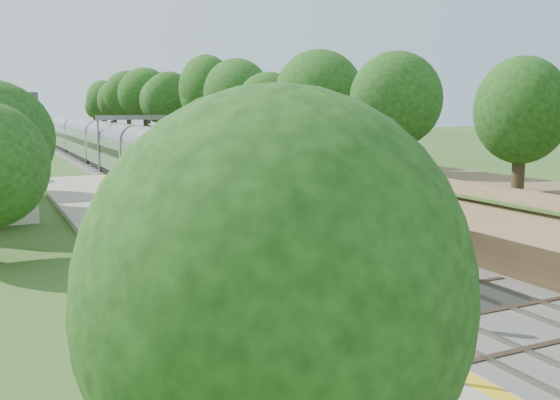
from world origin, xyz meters
name	(u,v)px	position (x,y,z in m)	size (l,w,h in m)	color
ground	(476,347)	(0.00, 0.00, 0.00)	(320.00, 320.00, 0.00)	#2D4C19
trackbed	(123,167)	(2.00, 60.00, 0.07)	(9.50, 170.00, 0.28)	#4C4944
platform	(164,249)	(-5.20, 16.00, 0.19)	(6.40, 68.00, 0.38)	gray
yellow_stripe	(218,240)	(-2.35, 16.00, 0.39)	(0.55, 68.00, 0.01)	gold
embankment	(191,149)	(10.35, 60.00, 1.95)	(10.64, 170.00, 11.70)	brown
signal_gantry	(135,128)	(2.47, 54.99, 4.82)	(8.40, 0.38, 6.20)	slate
trees_behind_platform	(22,159)	(-11.17, 20.67, 4.53)	(7.82, 53.32, 7.21)	#332316
train	(99,147)	(0.00, 63.92, 2.23)	(2.95, 118.53, 4.34)	black
lamppost_mid	(406,293)	(-3.75, -1.39, 2.55)	(0.48, 0.48, 4.86)	black
lamppost_far	(250,229)	(-3.30, 9.58, 2.19)	(0.40, 0.40, 4.06)	black
signal_platform	(321,209)	(-2.90, 4.44, 3.77)	(0.32, 0.26, 5.51)	slate
signal_farside	(301,152)	(6.20, 23.11, 4.14)	(0.36, 0.29, 6.58)	slate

